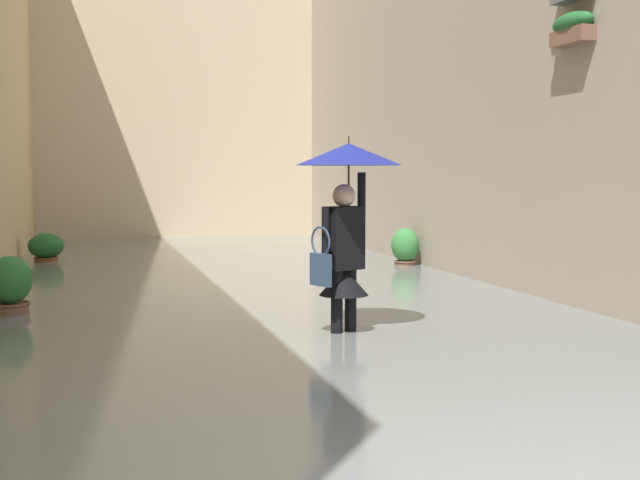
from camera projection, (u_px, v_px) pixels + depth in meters
ground_plane at (246, 298)px, 12.34m from camera, size 60.00×60.00×0.00m
flood_water at (246, 291)px, 12.33m from camera, size 7.59×24.20×0.21m
person_wading at (346, 200)px, 8.52m from camera, size 1.07×1.07×2.18m
potted_plant_mid_left at (405, 250)px, 14.74m from camera, size 0.48×0.48×0.85m
potted_plant_far_right at (46, 250)px, 15.39m from camera, size 0.63×0.63×0.72m
potted_plant_mid_right at (9, 291)px, 9.70m from camera, size 0.51×0.51×0.87m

